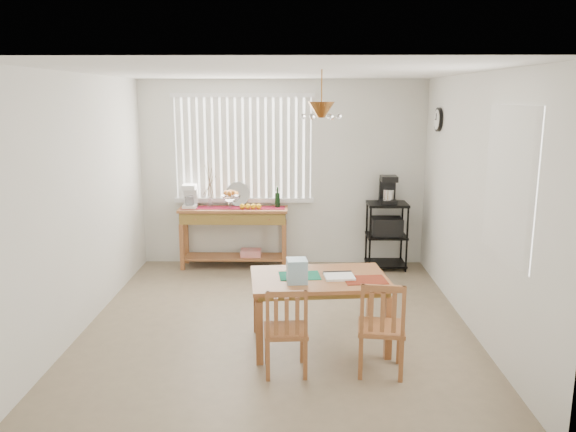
{
  "coord_description": "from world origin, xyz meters",
  "views": [
    {
      "loc": [
        0.19,
        -5.61,
        2.37
      ],
      "look_at": [
        0.1,
        0.55,
        1.05
      ],
      "focal_mm": 35.0,
      "sensor_mm": 36.0,
      "label": 1
    }
  ],
  "objects_px": {
    "dining_table": "(319,285)",
    "sideboard": "(234,223)",
    "wire_cart": "(386,229)",
    "cart_items": "(388,190)",
    "chair_right": "(381,328)",
    "chair_left": "(286,331)"
  },
  "relations": [
    {
      "from": "wire_cart",
      "to": "dining_table",
      "type": "distance_m",
      "value": 2.72
    },
    {
      "from": "cart_items",
      "to": "sideboard",
      "type": "bearing_deg",
      "value": 179.54
    },
    {
      "from": "cart_items",
      "to": "wire_cart",
      "type": "bearing_deg",
      "value": -90.0
    },
    {
      "from": "cart_items",
      "to": "chair_right",
      "type": "relative_size",
      "value": 0.45
    },
    {
      "from": "chair_right",
      "to": "sideboard",
      "type": "bearing_deg",
      "value": 117.17
    },
    {
      "from": "cart_items",
      "to": "chair_left",
      "type": "relative_size",
      "value": 0.48
    },
    {
      "from": "wire_cart",
      "to": "dining_table",
      "type": "relative_size",
      "value": 0.68
    },
    {
      "from": "chair_right",
      "to": "wire_cart",
      "type": "bearing_deg",
      "value": 80.35
    },
    {
      "from": "sideboard",
      "to": "chair_right",
      "type": "height_order",
      "value": "chair_right"
    },
    {
      "from": "dining_table",
      "to": "sideboard",
      "type": "bearing_deg",
      "value": 113.13
    },
    {
      "from": "dining_table",
      "to": "chair_right",
      "type": "height_order",
      "value": "chair_right"
    },
    {
      "from": "wire_cart",
      "to": "chair_left",
      "type": "bearing_deg",
      "value": -113.48
    },
    {
      "from": "wire_cart",
      "to": "cart_items",
      "type": "height_order",
      "value": "cart_items"
    },
    {
      "from": "cart_items",
      "to": "chair_left",
      "type": "xyz_separation_m",
      "value": [
        -1.35,
        -3.11,
        -0.71
      ]
    },
    {
      "from": "chair_left",
      "to": "sideboard",
      "type": "bearing_deg",
      "value": 103.93
    },
    {
      "from": "cart_items",
      "to": "dining_table",
      "type": "bearing_deg",
      "value": -112.35
    },
    {
      "from": "wire_cart",
      "to": "sideboard",
      "type": "bearing_deg",
      "value": 179.28
    },
    {
      "from": "dining_table",
      "to": "chair_left",
      "type": "bearing_deg",
      "value": -117.74
    },
    {
      "from": "wire_cart",
      "to": "chair_left",
      "type": "height_order",
      "value": "wire_cart"
    },
    {
      "from": "dining_table",
      "to": "chair_right",
      "type": "distance_m",
      "value": 0.79
    },
    {
      "from": "wire_cart",
      "to": "chair_right",
      "type": "relative_size",
      "value": 1.09
    },
    {
      "from": "cart_items",
      "to": "dining_table",
      "type": "xyz_separation_m",
      "value": [
        -1.04,
        -2.52,
        -0.5
      ]
    }
  ]
}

